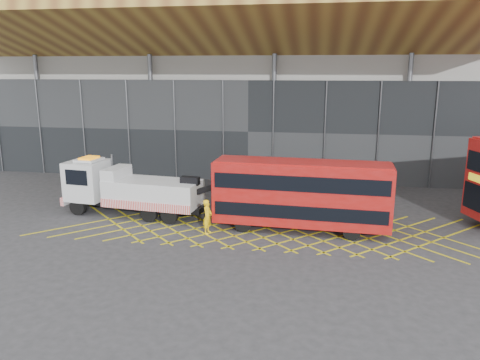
# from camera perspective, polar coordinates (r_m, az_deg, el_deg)

# --- Properties ---
(ground_plane) EXTENTS (120.00, 120.00, 0.00)m
(ground_plane) POSITION_cam_1_polar(r_m,az_deg,el_deg) (27.83, -6.65, -5.28)
(ground_plane) COLOR #2C2C2F
(road_markings) EXTENTS (26.36, 7.16, 0.01)m
(road_markings) POSITION_cam_1_polar(r_m,az_deg,el_deg) (26.93, 3.27, -5.84)
(road_markings) COLOR gold
(road_markings) RESTS_ON ground_plane
(construction_building) EXTENTS (55.00, 23.97, 18.00)m
(construction_building) POSITION_cam_1_polar(r_m,az_deg,el_deg) (44.03, 2.33, 13.54)
(construction_building) COLOR gray
(construction_building) RESTS_ON ground_plane
(recovery_truck) EXTENTS (10.29, 3.43, 3.57)m
(recovery_truck) POSITION_cam_1_polar(r_m,az_deg,el_deg) (29.73, -13.52, -1.04)
(recovery_truck) COLOR black
(recovery_truck) RESTS_ON ground_plane
(bus_towed) EXTENTS (9.83, 2.77, 3.95)m
(bus_towed) POSITION_cam_1_polar(r_m,az_deg,el_deg) (26.11, 7.43, -1.53)
(bus_towed) COLOR #9E0F0C
(bus_towed) RESTS_ON ground_plane
(worker) EXTENTS (0.56, 0.76, 1.92)m
(worker) POSITION_cam_1_polar(r_m,az_deg,el_deg) (25.81, -3.99, -4.48)
(worker) COLOR yellow
(worker) RESTS_ON ground_plane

